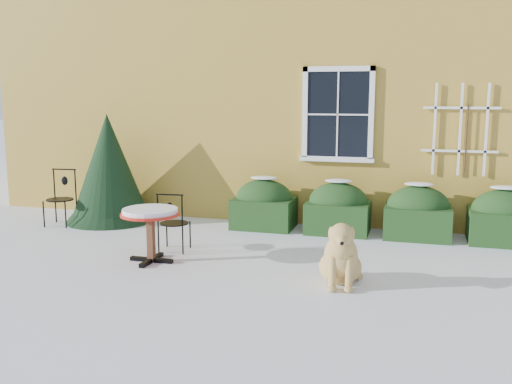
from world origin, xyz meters
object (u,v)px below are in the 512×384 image
(bistro_table, at_px, (150,218))
(patio_chair_far, at_px, (61,197))
(dog, at_px, (341,259))
(evergreen_shrub, at_px, (109,178))
(patio_chair_near, at_px, (173,222))

(bistro_table, distance_m, patio_chair_far, 3.10)
(bistro_table, bearing_deg, dog, -5.86)
(dog, bearing_deg, evergreen_shrub, 143.07)
(patio_chair_far, bearing_deg, evergreen_shrub, 31.79)
(bistro_table, bearing_deg, patio_chair_near, 83.13)
(bistro_table, bearing_deg, evergreen_shrub, 130.93)
(patio_chair_far, bearing_deg, bistro_table, -39.28)
(bistro_table, distance_m, dog, 2.70)
(patio_chair_near, bearing_deg, bistro_table, 77.27)
(evergreen_shrub, bearing_deg, bistro_table, -49.07)
(patio_chair_near, height_order, patio_chair_far, patio_chair_far)
(evergreen_shrub, height_order, patio_chair_far, evergreen_shrub)
(patio_chair_near, relative_size, patio_chair_far, 0.90)
(dog, bearing_deg, bistro_table, 165.69)
(evergreen_shrub, height_order, bistro_table, evergreen_shrub)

